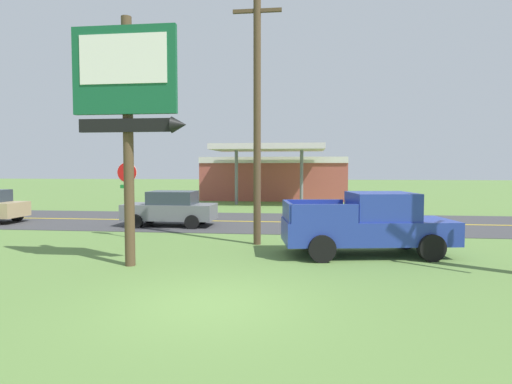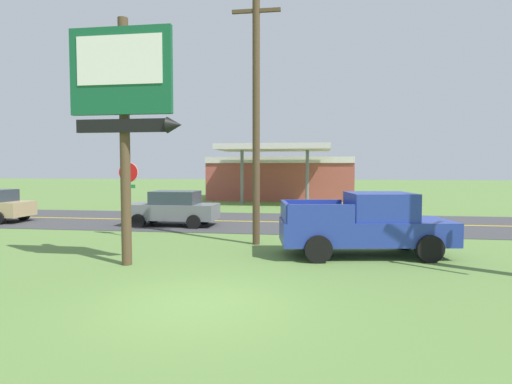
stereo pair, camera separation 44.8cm
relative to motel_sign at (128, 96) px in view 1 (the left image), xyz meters
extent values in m
plane|color=#5B7F3D|center=(2.89, -2.91, -4.67)|extent=(180.00, 180.00, 0.00)
cube|color=#3D3D3F|center=(2.89, 10.09, -4.66)|extent=(140.00, 8.00, 0.02)
cube|color=gold|center=(2.89, 10.09, -4.65)|extent=(126.00, 0.20, 0.01)
cylinder|color=brown|center=(-0.06, 0.13, -1.26)|extent=(0.28, 0.28, 6.82)
cube|color=#145633|center=(-0.06, -0.05, 0.68)|extent=(2.89, 0.16, 2.35)
cube|color=white|center=(-0.06, -0.14, 0.96)|extent=(2.43, 0.03, 1.31)
cube|color=black|center=(-0.06, -0.05, -0.80)|extent=(2.60, 0.12, 0.36)
cone|color=black|center=(1.44, -0.05, -0.80)|extent=(0.40, 0.44, 0.44)
cylinder|color=slate|center=(-2.14, 4.79, -3.57)|extent=(0.08, 0.08, 2.20)
cylinder|color=red|center=(-2.14, 4.76, -2.12)|extent=(0.76, 0.03, 0.76)
cylinder|color=white|center=(-2.14, 4.78, -2.12)|extent=(0.80, 0.01, 0.80)
cube|color=#19722D|center=(-2.14, 4.76, -2.67)|extent=(0.56, 0.03, 0.14)
cylinder|color=brown|center=(3.08, 3.85, 0.06)|extent=(0.26, 0.26, 9.46)
cube|color=brown|center=(3.08, 3.85, 3.49)|extent=(1.70, 0.12, 0.12)
cube|color=#A84C42|center=(2.04, 26.08, -2.87)|extent=(12.00, 6.00, 3.60)
cube|color=silver|center=(2.04, 23.03, -1.32)|extent=(12.00, 0.12, 0.50)
cube|color=silver|center=(2.04, 20.08, -0.47)|extent=(8.00, 5.00, 0.40)
cylinder|color=slate|center=(-0.36, 20.08, -2.57)|extent=(0.24, 0.24, 4.20)
cylinder|color=slate|center=(4.44, 20.08, -2.57)|extent=(0.24, 0.24, 4.20)
cube|color=#233893|center=(6.71, 2.40, -3.91)|extent=(5.45, 2.77, 0.72)
cube|color=#233893|center=(7.15, 2.48, -3.13)|extent=(2.16, 2.08, 0.84)
cube|color=#28333D|center=(8.03, 2.62, -3.13)|extent=(0.36, 1.65, 0.71)
cube|color=#233893|center=(5.05, 3.07, -3.27)|extent=(1.94, 0.43, 0.56)
cube|color=#233893|center=(5.35, 1.25, -3.27)|extent=(1.94, 0.43, 0.56)
cube|color=#233893|center=(4.24, 2.00, -3.27)|extent=(0.42, 1.87, 0.56)
cylinder|color=black|center=(8.14, 3.63, -4.27)|extent=(0.83, 0.40, 0.80)
cylinder|color=black|center=(8.46, 1.70, -4.27)|extent=(0.83, 0.40, 0.80)
cylinder|color=black|center=(4.96, 3.11, -4.27)|extent=(0.83, 0.40, 0.80)
cylinder|color=black|center=(5.27, 1.18, -4.27)|extent=(0.83, 0.40, 0.80)
cube|color=slate|center=(-1.53, 8.09, -3.99)|extent=(4.20, 1.76, 0.72)
cube|color=#2D3842|center=(-1.38, 8.09, -3.33)|extent=(2.10, 1.56, 0.60)
cylinder|color=black|center=(-2.83, 7.21, -4.35)|extent=(0.64, 0.24, 0.64)
cylinder|color=black|center=(-2.83, 8.97, -4.35)|extent=(0.64, 0.24, 0.64)
cylinder|color=black|center=(-0.23, 7.21, -4.35)|extent=(0.64, 0.24, 0.64)
cylinder|color=black|center=(-0.23, 8.97, -4.35)|extent=(0.64, 0.24, 0.64)
cylinder|color=black|center=(-9.89, 8.97, -4.35)|extent=(0.64, 0.24, 0.64)
camera|label=1|loc=(4.84, -11.20, -1.94)|focal=30.06mm
camera|label=2|loc=(5.28, -11.14, -1.94)|focal=30.06mm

